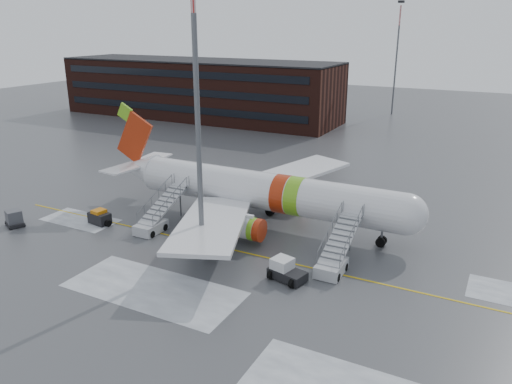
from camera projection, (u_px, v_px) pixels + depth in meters
The scene contains 10 objects.
ground at pixel (278, 255), 44.35m from camera, with size 260.00×260.00×0.00m, color #494C4F.
airliner at pixel (257, 190), 50.70m from camera, with size 35.03×32.97×11.18m.
airstair_fwd at pixel (335, 258), 41.30m from camera, with size 2.05×7.70×3.48m.
airstair_aft at pixel (155, 220), 49.43m from camera, with size 2.05×7.70×3.48m.
pushback_tug at pixel (286, 271), 39.90m from camera, with size 3.30×2.77×1.72m.
uld_container at pixel (14, 219), 50.51m from camera, with size 2.43×2.16×1.65m.
baggage_tractor at pixel (100, 218), 51.08m from camera, with size 3.01×1.66×1.52m.
light_mast_near at pixel (197, 107), 39.58m from camera, with size 1.20×1.20×25.59m.
terminal_building at pixel (198, 89), 108.26m from camera, with size 62.00×16.11×12.30m.
light_mast_far_n at pixel (397, 51), 109.00m from camera, with size 1.20×1.20×24.25m.
Camera 1 is at (16.79, -36.62, 19.48)m, focal length 35.00 mm.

